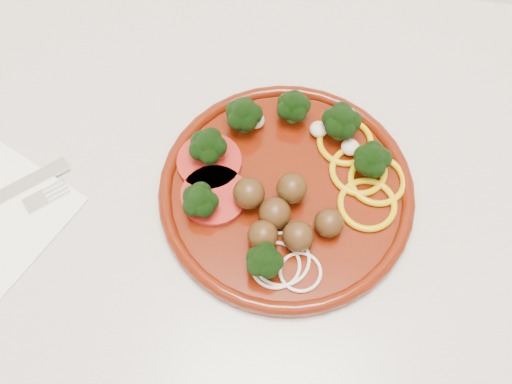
# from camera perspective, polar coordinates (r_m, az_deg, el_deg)

# --- Properties ---
(counter) EXTENTS (2.40, 0.60, 0.90)m
(counter) POSITION_cam_1_polar(r_m,az_deg,el_deg) (1.09, -1.55, -10.64)
(counter) COLOR beige
(counter) RESTS_ON ground
(plate) EXTENTS (0.26, 0.26, 0.05)m
(plate) POSITION_cam_1_polar(r_m,az_deg,el_deg) (0.65, 2.58, 0.52)
(plate) COLOR #491104
(plate) RESTS_ON counter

